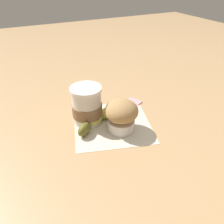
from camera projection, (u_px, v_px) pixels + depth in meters
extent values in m
plane|color=tan|center=(112.00, 124.00, 0.68)|extent=(3.00, 3.00, 0.00)
cube|color=beige|center=(112.00, 123.00, 0.68)|extent=(0.29, 0.29, 0.00)
cylinder|color=silver|center=(87.00, 106.00, 0.66)|extent=(0.09, 0.09, 0.11)
cylinder|color=white|center=(86.00, 89.00, 0.63)|extent=(0.09, 0.09, 0.01)
cylinder|color=#846042|center=(87.00, 109.00, 0.66)|extent=(0.09, 0.09, 0.04)
cylinder|color=white|center=(121.00, 124.00, 0.64)|extent=(0.08, 0.08, 0.03)
ellipsoid|color=#AD8451|center=(121.00, 111.00, 0.62)|extent=(0.10, 0.10, 0.06)
ellipsoid|color=#D6CC4C|center=(122.00, 110.00, 0.70)|extent=(0.06, 0.05, 0.04)
ellipsoid|color=#D6CC4C|center=(107.00, 113.00, 0.69)|extent=(0.07, 0.04, 0.04)
ellipsoid|color=#D6CC4C|center=(94.00, 120.00, 0.66)|extent=(0.07, 0.05, 0.04)
ellipsoid|color=brown|center=(84.00, 129.00, 0.62)|extent=(0.06, 0.05, 0.04)
cube|color=pink|center=(134.00, 101.00, 0.78)|extent=(0.05, 0.06, 0.01)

